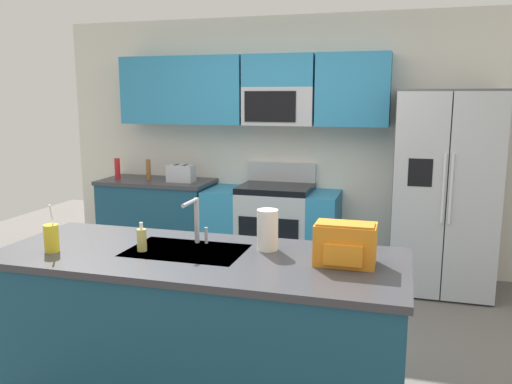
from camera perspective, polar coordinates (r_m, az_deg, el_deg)
name	(u,v)px	position (r m, az deg, el deg)	size (l,w,h in m)	color
ground_plane	(233,352)	(3.86, -2.59, -17.14)	(9.00, 9.00, 0.00)	#66605B
kitchen_wall_unit	(282,127)	(5.47, 2.85, 7.13)	(5.20, 0.43, 2.60)	silver
back_counter	(158,220)	(5.81, -10.69, -3.05)	(1.21, 0.63, 0.90)	navy
range_oven	(272,229)	(5.37, 1.77, -4.06)	(1.36, 0.61, 1.10)	#B7BABF
refrigerator	(444,192)	(5.06, 19.90, 0.00)	(0.90, 0.76, 1.85)	#4C4F54
island_counter	(200,327)	(3.16, -6.14, -14.57)	(2.35, 0.92, 0.90)	navy
toaster	(181,173)	(5.53, -8.23, 2.04)	(0.28, 0.16, 0.18)	#B7BABF
pepper_mill	(148,169)	(5.75, -11.73, 2.44)	(0.05, 0.05, 0.22)	brown
bottle_red	(117,168)	(5.88, -14.98, 2.51)	(0.06, 0.06, 0.22)	red
sink_faucet	(196,217)	(3.16, -6.62, -2.75)	(0.08, 0.21, 0.28)	#B7BABF
drink_cup_yellow	(51,238)	(3.22, -21.54, -4.72)	(0.08, 0.08, 0.28)	yellow
soap_dispenser	(142,239)	(3.09, -12.44, -5.11)	(0.06, 0.06, 0.17)	#D8CC66
paper_towel_roll	(268,230)	(3.03, 1.27, -4.18)	(0.12, 0.12, 0.24)	white
backpack	(345,243)	(2.81, 9.77, -5.55)	(0.32, 0.22, 0.23)	orange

